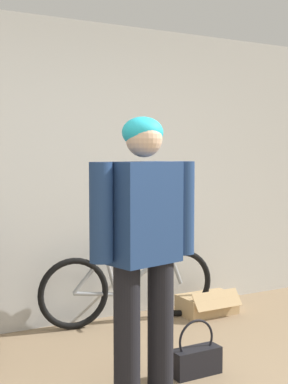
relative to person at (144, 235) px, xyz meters
name	(u,v)px	position (x,y,z in m)	size (l,w,h in m)	color
wall_back	(59,174)	(0.03, 1.54, 0.32)	(8.00, 0.07, 2.60)	silver
person	(144,235)	(0.00, 0.00, 0.00)	(0.70, 0.33, 1.69)	black
bicycle	(129,286)	(0.56, 1.28, -0.66)	(1.59, 0.46, 0.68)	black
handbag	(196,359)	(0.44, 0.07, -0.88)	(0.34, 0.13, 0.38)	black
cardboard_box	(207,304)	(1.31, 1.15, -0.90)	(0.51, 0.37, 0.23)	tan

